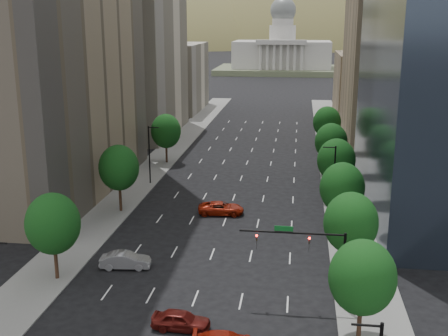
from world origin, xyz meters
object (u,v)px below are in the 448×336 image
at_px(traffic_signal, 315,252).
at_px(car_maroon, 181,320).
at_px(car_red_far, 221,208).
at_px(capitol, 282,54).
at_px(car_silver, 125,260).

distance_m(traffic_signal, car_maroon, 12.72).
bearing_deg(car_red_far, traffic_signal, -157.86).
relative_size(capitol, car_red_far, 10.20).
relative_size(traffic_signal, car_maroon, 1.90).
xyz_separation_m(capitol, car_red_far, (-0.82, -196.94, -7.76)).
distance_m(traffic_signal, car_silver, 19.95).
relative_size(capitol, car_silver, 11.78).
xyz_separation_m(capitol, car_silver, (-8.19, -214.33, -7.74)).
distance_m(traffic_signal, car_red_far, 25.81).
xyz_separation_m(traffic_signal, car_red_far, (-11.35, 22.77, -4.36)).
xyz_separation_m(car_maroon, car_red_far, (-0.65, 28.09, -0.00)).
xyz_separation_m(traffic_signal, car_maroon, (-10.70, -5.32, -4.35)).
relative_size(traffic_signal, car_red_far, 1.55).
height_order(traffic_signal, car_red_far, traffic_signal).
xyz_separation_m(capitol, car_maroon, (-0.18, -225.03, -7.76)).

